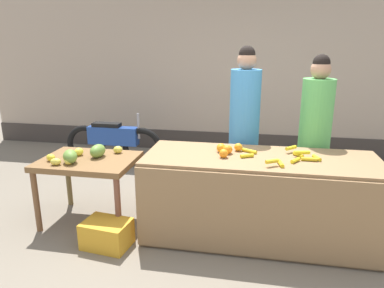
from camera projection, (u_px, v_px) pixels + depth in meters
The scene contains 12 objects.
ground_plane at pixel (212, 231), 3.73m from camera, with size 24.00×24.00×0.00m, color #756B5B.
market_wall_back at pixel (236, 67), 6.11m from camera, with size 9.36×0.23×3.09m.
fruit_stall_counter at pixel (258, 198), 3.52m from camera, with size 2.25×0.85×0.85m.
side_table_wooden at pixel (89, 167), 3.80m from camera, with size 0.99×0.74×0.72m.
banana_bunch_pile at pixel (285, 156), 3.35m from camera, with size 0.75×0.57×0.07m.
orange_pile at pixel (227, 149), 3.52m from camera, with size 0.25×0.33×0.09m.
mango_papaya_pile at pixel (82, 154), 3.73m from camera, with size 0.70×0.60×0.14m.
vendor_woman_blue_shirt at pixel (244, 130), 4.05m from camera, with size 0.34×0.34×1.88m.
vendor_woman_green_shirt at pixel (314, 138), 3.89m from camera, with size 0.34×0.34×1.80m.
parked_motorcycle at pixel (113, 142), 5.61m from camera, with size 1.60×0.18×0.88m.
produce_crate at pixel (107, 234), 3.43m from camera, with size 0.44×0.32×0.26m, color gold.
produce_sack at pixel (171, 180), 4.39m from camera, with size 0.36×0.30×0.54m, color maroon.
Camera 1 is at (0.41, -3.32, 1.91)m, focal length 33.13 mm.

